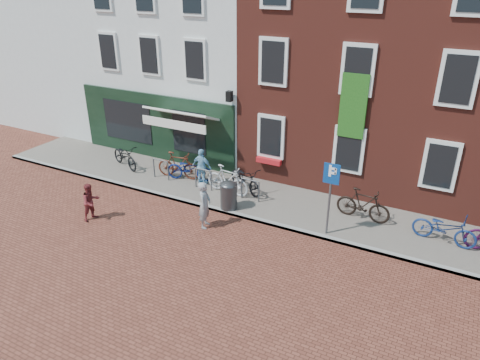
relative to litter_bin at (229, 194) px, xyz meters
The scene contains 17 objects.
ground 0.74m from the litter_bin, 109.10° to the right, with size 80.00×80.00×0.00m, color brown.
sidewalk 1.62m from the litter_bin, 53.25° to the left, with size 24.00×3.00×0.10m, color slate.
building_stucco 9.25m from the litter_bin, 127.30° to the left, with size 8.00×8.00×9.00m, color silver.
building_brick_mid 8.20m from the litter_bin, 74.20° to the left, with size 6.00×8.00×10.00m, color maroon.
filler_left 14.78m from the litter_bin, 152.01° to the left, with size 7.00×8.00×9.00m, color silver.
litter_bin is the anchor object (origin of this frame).
parking_sign 3.75m from the litter_bin, ahead, with size 0.50×0.08×2.43m.
woman 1.33m from the litter_bin, 97.35° to the right, with size 0.59×0.39×1.62m, color gray.
boy 4.68m from the litter_bin, 145.08° to the right, with size 0.64×0.50×1.32m, color maroon.
cafe_person 2.27m from the litter_bin, 146.13° to the left, with size 0.85×0.35×1.45m, color #82BCDF.
bicycle_0 5.80m from the litter_bin, 168.51° to the left, with size 0.66×1.88×0.99m, color black.
bicycle_1 3.29m from the litter_bin, 156.82° to the left, with size 0.52×1.82×1.10m, color #582417.
bicycle_2 2.84m from the litter_bin, 152.23° to the left, with size 0.66×1.88×0.99m, color navy.
bicycle_3 1.18m from the litter_bin, 121.03° to the left, with size 0.52×1.82×1.10m, color silver.
bicycle_4 1.50m from the litter_bin, 93.83° to the left, with size 0.66×1.88×0.99m, color black.
bicycle_5 4.59m from the litter_bin, 17.88° to the left, with size 0.52×1.82×1.10m, color black.
bicycle_6 7.01m from the litter_bin, ahead, with size 0.66×1.88×0.99m, color navy.
Camera 1 is at (6.86, -11.78, 7.72)m, focal length 33.23 mm.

